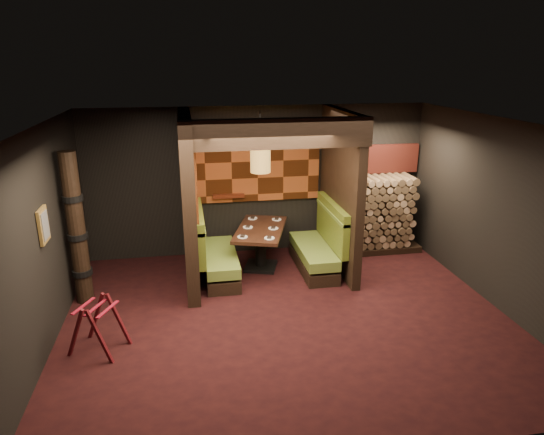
% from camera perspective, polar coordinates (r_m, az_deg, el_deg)
% --- Properties ---
extents(floor, '(6.50, 5.50, 0.02)m').
position_cam_1_polar(floor, '(7.37, 1.84, -11.76)').
color(floor, black).
rests_on(floor, ground).
extents(ceiling, '(6.50, 5.50, 0.02)m').
position_cam_1_polar(ceiling, '(6.43, 2.10, 10.97)').
color(ceiling, black).
rests_on(ceiling, ground).
extents(wall_back, '(6.50, 0.02, 2.85)m').
position_cam_1_polar(wall_back, '(9.37, -1.59, 4.35)').
color(wall_back, black).
rests_on(wall_back, ground).
extents(wall_front, '(6.50, 0.02, 2.85)m').
position_cam_1_polar(wall_front, '(4.35, 9.82, -13.12)').
color(wall_front, black).
rests_on(wall_front, ground).
extents(wall_left, '(0.02, 5.50, 2.85)m').
position_cam_1_polar(wall_left, '(6.89, -25.62, -2.67)').
color(wall_left, black).
rests_on(wall_left, ground).
extents(wall_right, '(0.02, 5.50, 2.85)m').
position_cam_1_polar(wall_right, '(8.08, 25.20, 0.30)').
color(wall_right, black).
rests_on(wall_right, ground).
extents(partition_left, '(0.20, 2.20, 2.85)m').
position_cam_1_polar(partition_left, '(8.20, -9.78, 2.05)').
color(partition_left, black).
rests_on(partition_left, floor).
extents(partition_right, '(0.15, 2.10, 2.85)m').
position_cam_1_polar(partition_right, '(8.66, 8.03, 3.02)').
color(partition_right, black).
rests_on(partition_right, floor).
extents(header_beam, '(2.85, 0.18, 0.44)m').
position_cam_1_polar(header_beam, '(7.14, 0.67, 9.84)').
color(header_beam, black).
rests_on(header_beam, partition_left).
extents(tapa_back_panel, '(2.40, 0.06, 1.55)m').
position_cam_1_polar(tapa_back_panel, '(9.23, -1.72, 6.65)').
color(tapa_back_panel, '#9E471F').
rests_on(tapa_back_panel, wall_back).
extents(tapa_side_panel, '(0.04, 1.85, 1.45)m').
position_cam_1_polar(tapa_side_panel, '(8.26, -9.12, 5.26)').
color(tapa_side_panel, '#9E471F').
rests_on(tapa_side_panel, partition_left).
extents(lacquer_shelf, '(0.60, 0.12, 0.07)m').
position_cam_1_polar(lacquer_shelf, '(9.26, -5.15, 2.54)').
color(lacquer_shelf, '#551D0E').
rests_on(lacquer_shelf, wall_back).
extents(booth_bench_left, '(0.68, 1.60, 1.14)m').
position_cam_1_polar(booth_bench_left, '(8.54, -6.80, -4.42)').
color(booth_bench_left, black).
rests_on(booth_bench_left, floor).
extents(booth_bench_right, '(0.68, 1.60, 1.14)m').
position_cam_1_polar(booth_bench_right, '(8.84, 5.56, -3.59)').
color(booth_bench_right, black).
rests_on(booth_bench_right, floor).
extents(dining_table, '(1.21, 1.64, 0.78)m').
position_cam_1_polar(dining_table, '(8.77, -1.35, -2.70)').
color(dining_table, black).
rests_on(dining_table, floor).
extents(place_settings, '(0.93, 1.28, 0.03)m').
position_cam_1_polar(place_settings, '(8.68, -1.36, -1.18)').
color(place_settings, white).
rests_on(place_settings, dining_table).
extents(pendant_lamp, '(0.35, 0.35, 1.04)m').
position_cam_1_polar(pendant_lamp, '(8.30, -1.37, 6.87)').
color(pendant_lamp, olive).
rests_on(pendant_lamp, ceiling).
extents(framed_picture, '(0.05, 0.36, 0.46)m').
position_cam_1_polar(framed_picture, '(6.91, -25.29, -0.85)').
color(framed_picture, olive).
rests_on(framed_picture, wall_left).
extents(luggage_rack, '(0.83, 0.73, 0.76)m').
position_cam_1_polar(luggage_rack, '(6.85, -19.83, -11.71)').
color(luggage_rack, '#460C10').
rests_on(luggage_rack, floor).
extents(totem_column, '(0.31, 0.31, 2.40)m').
position_cam_1_polar(totem_column, '(7.92, -21.99, -1.42)').
color(totem_column, black).
rests_on(totem_column, floor).
extents(firewood_stack, '(1.73, 0.70, 1.50)m').
position_cam_1_polar(firewood_stack, '(9.77, 12.18, 0.41)').
color(firewood_stack, black).
rests_on(firewood_stack, floor).
extents(mosaic_header, '(1.83, 0.10, 0.56)m').
position_cam_1_polar(mosaic_header, '(9.81, 11.86, 6.73)').
color(mosaic_header, maroon).
rests_on(mosaic_header, wall_back).
extents(bay_front_post, '(0.08, 0.08, 2.85)m').
position_cam_1_polar(bay_front_post, '(8.93, 8.06, 3.48)').
color(bay_front_post, black).
rests_on(bay_front_post, floor).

